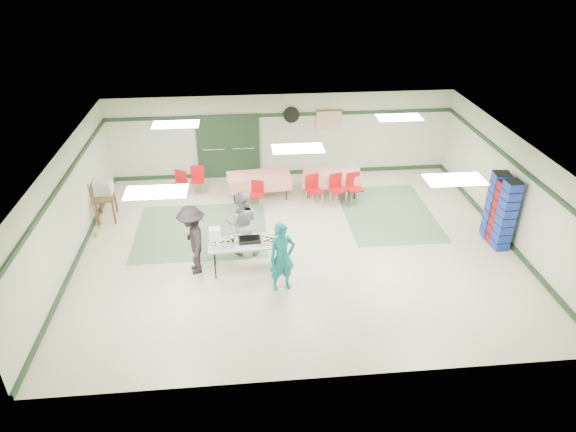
{
  "coord_description": "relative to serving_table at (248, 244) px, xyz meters",
  "views": [
    {
      "loc": [
        -1.3,
        -11.13,
        7.12
      ],
      "look_at": [
        -0.26,
        -0.3,
        1.06
      ],
      "focal_mm": 32.0,
      "sensor_mm": 36.0,
      "label": 1
    }
  ],
  "objects": [
    {
      "name": "wall_front",
      "position": [
        1.27,
        -3.58,
        0.63
      ],
      "size": [
        11.0,
        0.0,
        11.0
      ],
      "primitive_type": "plane",
      "rotation": [
        -1.57,
        0.0,
        0.0
      ],
      "color": "beige",
      "rests_on": "floor"
    },
    {
      "name": "crate_stack_red",
      "position": [
        6.42,
        0.7,
        0.17
      ],
      "size": [
        0.4,
        0.4,
        1.76
      ],
      "primitive_type": "cube",
      "rotation": [
        0.0,
        0.0,
        0.03
      ],
      "color": "#9E130F",
      "rests_on": "floor"
    },
    {
      "name": "double_door_left",
      "position": [
        -0.93,
        5.36,
        0.33
      ],
      "size": [
        0.9,
        0.06,
        2.1
      ],
      "primitive_type": "cube",
      "color": "gray",
      "rests_on": "floor"
    },
    {
      "name": "trim_left",
      "position": [
        -4.2,
        0.92,
        1.33
      ],
      "size": [
        0.06,
        9.0,
        0.1
      ],
      "primitive_type": "cube",
      "rotation": [
        0.0,
        0.0,
        1.57
      ],
      "color": "#1C331E",
      "rests_on": "wall_back"
    },
    {
      "name": "printer_table",
      "position": [
        -3.88,
        2.86,
        -0.08
      ],
      "size": [
        0.64,
        0.9,
        0.74
      ],
      "rotation": [
        0.0,
        0.0,
        0.13
      ],
      "color": "brown",
      "rests_on": "floor"
    },
    {
      "name": "dining_table_b",
      "position": [
        0.44,
        3.76,
        -0.15
      ],
      "size": [
        1.93,
        0.98,
        0.77
      ],
      "rotation": [
        0.0,
        0.0,
        0.08
      ],
      "color": "red",
      "rests_on": "floor"
    },
    {
      "name": "baseboard_back",
      "position": [
        1.27,
        5.39,
        -0.66
      ],
      "size": [
        11.0,
        0.06,
        0.12
      ],
      "primitive_type": "cube",
      "color": "#1C331E",
      "rests_on": "floor"
    },
    {
      "name": "wall_fan",
      "position": [
        1.57,
        5.36,
        1.33
      ],
      "size": [
        0.5,
        0.1,
        0.5
      ],
      "primitive_type": "cylinder",
      "rotation": [
        1.57,
        0.0,
        0.0
      ],
      "color": "black",
      "rests_on": "wall_back"
    },
    {
      "name": "double_door_right",
      "position": [
        0.02,
        5.36,
        0.33
      ],
      "size": [
        0.9,
        0.06,
        2.1
      ],
      "primitive_type": "cube",
      "color": "gray",
      "rests_on": "floor"
    },
    {
      "name": "chair_loose_b",
      "position": [
        -1.95,
        4.04,
        -0.2
      ],
      "size": [
        0.53,
        0.53,
        0.84
      ],
      "rotation": [
        0.0,
        0.0,
        -0.48
      ],
      "color": "red",
      "rests_on": "floor"
    },
    {
      "name": "sheet_tray_mid",
      "position": [
        -0.16,
        0.16,
        0.06
      ],
      "size": [
        0.57,
        0.45,
        0.02
      ],
      "primitive_type": "cube",
      "rotation": [
        0.0,
        0.0,
        0.05
      ],
      "color": "silver",
      "rests_on": "serving_table"
    },
    {
      "name": "chair_loose_a",
      "position": [
        -1.42,
        4.25,
        -0.18
      ],
      "size": [
        0.42,
        0.42,
        0.88
      ],
      "rotation": [
        0.0,
        0.0,
        0.02
      ],
      "color": "red",
      "rests_on": "floor"
    },
    {
      "name": "chair_c",
      "position": [
        3.22,
        3.2,
        -0.15
      ],
      "size": [
        0.51,
        0.51,
        0.92
      ],
      "rotation": [
        0.0,
        0.0,
        0.21
      ],
      "color": "red",
      "rests_on": "floor"
    },
    {
      "name": "crate_stack_blue_b",
      "position": [
        6.42,
        0.91,
        0.21
      ],
      "size": [
        0.46,
        0.46,
        1.84
      ],
      "primitive_type": "cube",
      "rotation": [
        0.0,
        0.0,
        -0.14
      ],
      "color": "#1B32A3",
      "rests_on": "floor"
    },
    {
      "name": "floor",
      "position": [
        1.27,
        0.92,
        -0.72
      ],
      "size": [
        11.0,
        11.0,
        0.0
      ],
      "primitive_type": "plane",
      "color": "beige",
      "rests_on": "ground"
    },
    {
      "name": "scroll_banner",
      "position": [
        2.77,
        5.36,
        1.13
      ],
      "size": [
        0.8,
        0.02,
        0.6
      ],
      "primitive_type": "cube",
      "color": "#DAC188",
      "rests_on": "wall_back"
    },
    {
      "name": "sheet_tray_left",
      "position": [
        -0.57,
        -0.09,
        0.06
      ],
      "size": [
        0.55,
        0.42,
        0.02
      ],
      "primitive_type": "cube",
      "rotation": [
        0.0,
        0.0,
        0.05
      ],
      "color": "silver",
      "rests_on": "serving_table"
    },
    {
      "name": "trim_right",
      "position": [
        6.74,
        0.92,
        1.33
      ],
      "size": [
        0.06,
        9.0,
        0.1
      ],
      "primitive_type": "cube",
      "rotation": [
        0.0,
        0.0,
        1.57
      ],
      "color": "#1C331E",
      "rests_on": "wall_back"
    },
    {
      "name": "volunteer_teal",
      "position": [
        0.75,
        -0.82,
        0.11
      ],
      "size": [
        0.69,
        0.54,
        1.66
      ],
      "primitive_type": "imported",
      "rotation": [
        0.0,
        0.0,
        0.27
      ],
      "color": "#12737E",
      "rests_on": "floor"
    },
    {
      "name": "chair_d",
      "position": [
        0.35,
        3.19,
        -0.23
      ],
      "size": [
        0.47,
        0.47,
        0.8
      ],
      "rotation": [
        0.0,
        0.0,
        -0.32
      ],
      "color": "red",
      "rests_on": "floor"
    },
    {
      "name": "dining_table_a",
      "position": [
        2.64,
        3.76,
        -0.15
      ],
      "size": [
        1.81,
        1.01,
        0.77
      ],
      "rotation": [
        0.0,
        0.0,
        -0.15
      ],
      "color": "red",
      "rests_on": "floor"
    },
    {
      "name": "wall_back",
      "position": [
        1.27,
        5.42,
        0.63
      ],
      "size": [
        11.0,
        0.0,
        11.0
      ],
      "primitive_type": "plane",
      "rotation": [
        1.57,
        0.0,
        0.0
      ],
      "color": "beige",
      "rests_on": "floor"
    },
    {
      "name": "baseboard_right",
      "position": [
        6.74,
        0.92,
        -0.66
      ],
      "size": [
        0.06,
        9.0,
        0.12
      ],
      "primitive_type": "cube",
      "rotation": [
        0.0,
        0.0,
        1.57
      ],
      "color": "#1C331E",
      "rests_on": "floor"
    },
    {
      "name": "volunteer_grey",
      "position": [
        -0.11,
        0.73,
        0.14
      ],
      "size": [
        0.89,
        0.72,
        1.7
      ],
      "primitive_type": "imported",
      "rotation": [
        0.0,
        0.0,
        3.05
      ],
      "color": "gray",
      "rests_on": "floor"
    },
    {
      "name": "baseboard_left",
      "position": [
        -4.2,
        0.92,
        -0.66
      ],
      "size": [
        0.06,
        9.0,
        0.12
      ],
      "primitive_type": "cube",
      "rotation": [
        0.0,
        0.0,
        1.57
      ],
      "color": "#1C331E",
      "rests_on": "floor"
    },
    {
      "name": "trim_back",
      "position": [
        1.27,
        5.39,
        1.33
      ],
      "size": [
        11.0,
        0.06,
        0.1
      ],
      "primitive_type": "cube",
      "color": "#1C331E",
      "rests_on": "wall_back"
    },
    {
      "name": "volunteer_dark",
      "position": [
        -1.26,
        0.04,
        0.15
      ],
      "size": [
        0.85,
        1.22,
        1.73
      ],
      "primitive_type": "imported",
      "rotation": [
        0.0,
        0.0,
        -1.37
      ],
      "color": "black",
      "rests_on": "floor"
    },
    {
      "name": "chair_a",
      "position": [
        2.71,
        3.2,
        -0.16
      ],
      "size": [
        0.55,
        0.55,
        0.91
      ],
      "rotation": [
        0.0,
        0.0,
        0.37
      ],
      "color": "red",
      "rests_on": "floor"
    },
    {
      "name": "serving_table",
      "position": [
        0.0,
        0.0,
        0.0
      ],
      "size": [
        1.85,
        0.82,
        0.76
      ],
      "rotation": [
        0.0,
        0.0,
        0.05
      ],
      "color": "#BBBCB6",
      "rests_on": "floor"
    },
    {
      "name": "sheet_tray_right",
      "position": [
        0.57,
        0.0,
        0.06
      ],
      "size": [
        0.6,
        0.47,
        0.02
      ],
      "primitive_type": "cube",
      "rotation": [
        0.0,
        0.0,
        0.05
      ],
      "color": "silver",
      "rests_on": "serving_table"
    },
    {
      "name": "green_patch_a",
      "position": [
        -1.23,
        1.92,
        -0.71
      ],
      "size": [
        3.5,
        3.0,
        0.01
      ],
      "primitive_type": "cube",
      "color": "#648460",
      "rests_on": "floor"
    },
    {
      "name": "green_patch_b",
      "position": [
        4.07,
        2.42,
        -0.71
      ],
      "size": [
        2.5,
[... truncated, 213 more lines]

